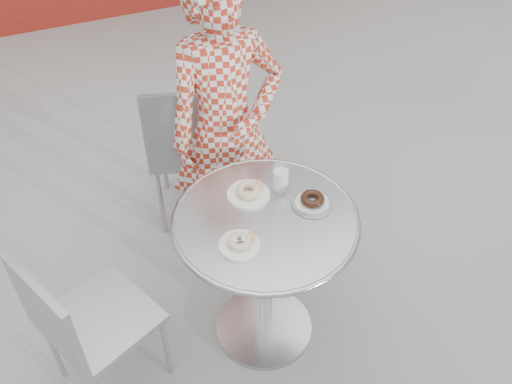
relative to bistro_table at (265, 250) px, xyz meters
name	(u,v)px	position (x,y,z in m)	size (l,w,h in m)	color
ground	(276,333)	(0.05, -0.04, -0.57)	(60.00, 60.00, 0.00)	#AAA7A2
bistro_table	(265,250)	(0.00, 0.00, 0.00)	(0.75, 0.75, 0.75)	silver
chair_far	(195,172)	(-0.03, 0.91, -0.29)	(0.55, 0.55, 0.91)	#9C9FA3
chair_left	(106,344)	(-0.71, 0.03, -0.32)	(0.52, 0.52, 0.82)	#9C9FA3
seated_person	(226,129)	(0.06, 0.60, 0.19)	(0.55, 0.36, 1.52)	#AA2E1A
plate_far	(249,192)	(-0.01, 0.15, 0.20)	(0.17, 0.17, 0.05)	white
plate_near	(240,243)	(-0.14, -0.09, 0.20)	(0.15, 0.15, 0.04)	white
plate_checker	(312,201)	(0.20, 0.01, 0.20)	(0.17, 0.17, 0.04)	white
milk_cup	(281,179)	(0.13, 0.14, 0.23)	(0.07, 0.07, 0.11)	white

